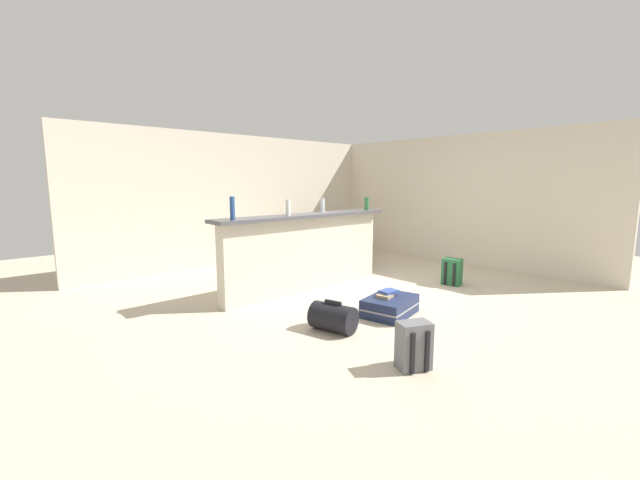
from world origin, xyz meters
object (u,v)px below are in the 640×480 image
(book_stack, at_px, (387,294))
(dining_chair_near_partition, at_px, (355,240))
(duffel_bag_black, at_px, (333,317))
(dining_table, at_px, (335,230))
(suitcase_flat_navy, at_px, (390,306))
(backpack_green, at_px, (452,272))
(dining_chair_far_side, at_px, (320,233))
(bottle_green, at_px, (367,204))
(backpack_grey, at_px, (413,346))
(bottle_blue, at_px, (232,208))
(bottle_clear, at_px, (323,205))
(bottle_white, at_px, (288,208))

(book_stack, bearing_deg, dining_chair_near_partition, 50.77)
(dining_chair_near_partition, height_order, duffel_bag_black, dining_chair_near_partition)
(dining_table, relative_size, suitcase_flat_navy, 1.25)
(backpack_green, bearing_deg, dining_chair_near_partition, 93.55)
(dining_chair_far_side, bearing_deg, dining_table, -100.70)
(dining_chair_far_side, xyz_separation_m, duffel_bag_black, (-2.77, -3.26, -0.36))
(bottle_green, height_order, backpack_grey, bottle_green)
(bottle_blue, height_order, dining_chair_near_partition, bottle_blue)
(suitcase_flat_navy, bearing_deg, backpack_green, 7.01)
(bottle_clear, distance_m, dining_chair_far_side, 2.46)
(dining_chair_near_partition, height_order, suitcase_flat_navy, dining_chair_near_partition)
(book_stack, bearing_deg, suitcase_flat_navy, -78.04)
(bottle_white, distance_m, dining_chair_far_side, 3.08)
(bottle_clear, relative_size, backpack_grey, 0.51)
(bottle_green, relative_size, book_stack, 0.69)
(bottle_white, relative_size, dining_chair_near_partition, 0.24)
(suitcase_flat_navy, bearing_deg, bottle_white, 106.35)
(bottle_blue, relative_size, dining_chair_near_partition, 0.31)
(bottle_green, height_order, dining_chair_far_side, bottle_green)
(dining_chair_near_partition, relative_size, suitcase_flat_navy, 1.06)
(bottle_blue, height_order, duffel_bag_black, bottle_blue)
(bottle_green, relative_size, dining_table, 0.19)
(suitcase_flat_navy, bearing_deg, bottle_clear, 77.89)
(bottle_clear, xyz_separation_m, bottle_green, (0.88, -0.12, -0.00))
(dining_table, bearing_deg, dining_chair_far_side, 79.30)
(dining_chair_near_partition, relative_size, backpack_green, 2.21)
(dining_chair_far_side, bearing_deg, book_stack, -119.86)
(dining_table, relative_size, dining_chair_far_side, 1.18)
(bottle_blue, height_order, suitcase_flat_navy, bottle_blue)
(dining_chair_far_side, height_order, backpack_green, dining_chair_far_side)
(backpack_grey, relative_size, duffel_bag_black, 0.78)
(bottle_blue, bearing_deg, dining_chair_far_side, 30.80)
(bottle_clear, bearing_deg, dining_chair_near_partition, 23.13)
(bottle_blue, xyz_separation_m, dining_chair_far_side, (3.18, 1.89, -0.77))
(dining_table, distance_m, suitcase_flat_navy, 3.34)
(duffel_bag_black, bearing_deg, dining_chair_near_partition, 38.64)
(bottle_clear, distance_m, duffel_bag_black, 2.22)
(dining_chair_near_partition, bearing_deg, book_stack, -129.23)
(dining_chair_far_side, xyz_separation_m, backpack_green, (-0.03, -3.12, -0.31))
(bottle_clear, bearing_deg, bottle_green, -7.83)
(dining_chair_far_side, bearing_deg, bottle_clear, -131.26)
(suitcase_flat_navy, relative_size, backpack_green, 2.09)
(backpack_green, height_order, book_stack, backpack_green)
(bottle_white, height_order, dining_chair_near_partition, bottle_white)
(duffel_bag_black, bearing_deg, bottle_white, 71.50)
(backpack_green, xyz_separation_m, duffel_bag_black, (-2.74, -0.14, -0.05))
(backpack_green, bearing_deg, suitcase_flat_navy, -172.99)
(bottle_blue, xyz_separation_m, book_stack, (1.28, -1.41, -1.03))
(book_stack, bearing_deg, backpack_grey, -132.65)
(dining_chair_far_side, distance_m, duffel_bag_black, 4.30)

